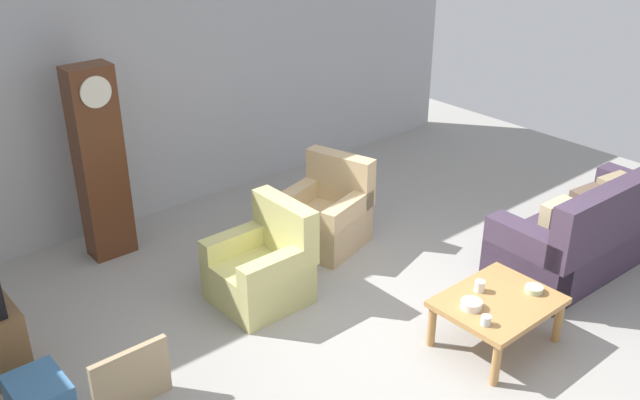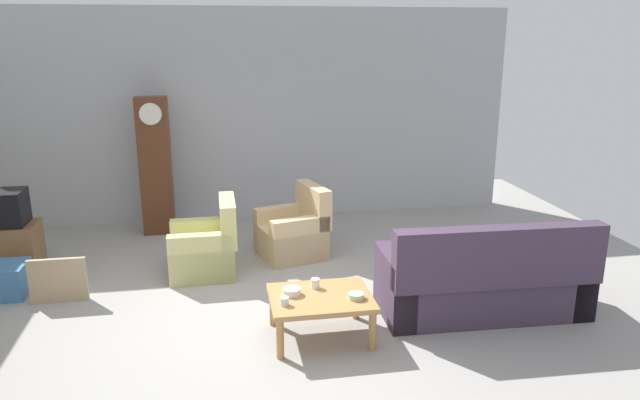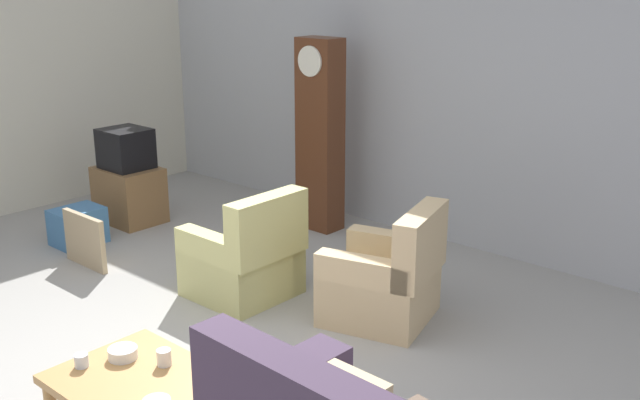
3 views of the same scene
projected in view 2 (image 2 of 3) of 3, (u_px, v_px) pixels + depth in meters
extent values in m
plane|color=#999691|center=(263.00, 317.00, 6.14)|extent=(10.40, 10.40, 0.00)
cube|color=#ADAFB5|center=(241.00, 116.00, 9.12)|extent=(8.40, 0.16, 3.20)
cube|color=#423347|center=(481.00, 291.00, 6.22)|extent=(2.13, 0.91, 0.44)
cube|color=#423347|center=(500.00, 257.00, 5.74)|extent=(2.11, 0.27, 0.60)
cube|color=#423347|center=(565.00, 276.00, 6.32)|extent=(0.27, 0.85, 0.68)
cube|color=#423347|center=(395.00, 286.00, 6.06)|extent=(0.27, 0.85, 0.68)
cube|color=#9E8966|center=(525.00, 251.00, 6.23)|extent=(0.37, 0.17, 0.36)
cube|color=brown|center=(482.00, 254.00, 6.16)|extent=(0.37, 0.16, 0.36)
cube|color=#C6B284|center=(437.00, 256.00, 6.10)|extent=(0.36, 0.13, 0.36)
cube|color=#CCC67A|center=(203.00, 258.00, 7.20)|extent=(0.76, 0.76, 0.40)
cube|color=#CCC67A|center=(228.00, 220.00, 7.13)|extent=(0.18, 0.76, 0.52)
cube|color=#CCC67A|center=(202.00, 242.00, 7.46)|extent=(0.76, 0.16, 0.60)
cube|color=#CCC67A|center=(202.00, 259.00, 6.89)|extent=(0.76, 0.16, 0.60)
cube|color=#D3B483|center=(291.00, 241.00, 7.77)|extent=(0.94, 0.94, 0.40)
cube|color=#D3B483|center=(313.00, 205.00, 7.78)|extent=(0.38, 0.78, 0.52)
cube|color=#D3B483|center=(282.00, 228.00, 8.01)|extent=(0.77, 0.36, 0.60)
cube|color=#D3B483|center=(300.00, 241.00, 7.49)|extent=(0.77, 0.36, 0.60)
cube|color=#B27F47|center=(321.00, 298.00, 5.63)|extent=(0.96, 0.76, 0.05)
cylinder|color=#B27F47|center=(280.00, 339.00, 5.31)|extent=(0.07, 0.07, 0.38)
cylinder|color=#B27F47|center=(372.00, 331.00, 5.45)|extent=(0.07, 0.07, 0.38)
cylinder|color=#B27F47|center=(273.00, 307.00, 5.93)|extent=(0.07, 0.07, 0.38)
cylinder|color=#B27F47|center=(356.00, 301.00, 6.07)|extent=(0.07, 0.07, 0.38)
cube|color=#562D19|center=(156.00, 166.00, 8.50)|extent=(0.44, 0.28, 1.97)
cylinder|color=silver|center=(150.00, 114.00, 8.15)|extent=(0.30, 0.02, 0.30)
cube|color=brown|center=(10.00, 248.00, 7.26)|extent=(0.68, 0.52, 0.59)
cube|color=black|center=(4.00, 208.00, 7.12)|extent=(0.48, 0.44, 0.42)
cube|color=tan|center=(58.00, 280.00, 6.43)|extent=(0.60, 0.05, 0.49)
cube|color=teal|center=(10.00, 280.00, 6.61)|extent=(0.37, 0.47, 0.36)
cylinder|color=white|center=(315.00, 283.00, 5.78)|extent=(0.08, 0.08, 0.10)
cylinder|color=silver|center=(285.00, 301.00, 5.42)|extent=(0.08, 0.08, 0.08)
cylinder|color=white|center=(292.00, 291.00, 5.64)|extent=(0.17, 0.17, 0.06)
cylinder|color=#B2C69E|center=(356.00, 296.00, 5.56)|extent=(0.15, 0.15, 0.05)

